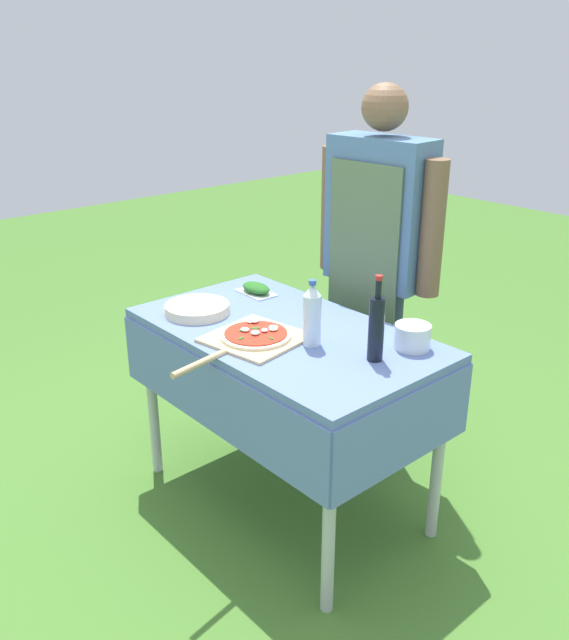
% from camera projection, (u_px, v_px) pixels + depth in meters
% --- Properties ---
extents(ground_plane, '(12.00, 12.00, 0.00)m').
position_uv_depth(ground_plane, '(285.00, 499.00, 2.95)').
color(ground_plane, '#477A2D').
extents(prep_table, '(1.25, 0.73, 0.81)m').
position_uv_depth(prep_table, '(285.00, 353.00, 2.69)').
color(prep_table, '#607AB7').
rests_on(prep_table, ground).
extents(person_cook, '(0.64, 0.24, 1.70)m').
position_uv_depth(person_cook, '(377.00, 249.00, 2.99)').
color(person_cook, '#333D56').
rests_on(person_cook, ground).
extents(pizza_on_peel, '(0.38, 0.60, 0.05)m').
position_uv_depth(pizza_on_peel, '(252.00, 337.00, 2.55)').
color(pizza_on_peel, '#D1B27F').
rests_on(pizza_on_peel, prep_table).
extents(oil_bottle, '(0.06, 0.06, 0.31)m').
position_uv_depth(oil_bottle, '(376.00, 327.00, 2.35)').
color(oil_bottle, black).
rests_on(oil_bottle, prep_table).
extents(water_bottle, '(0.07, 0.07, 0.25)m').
position_uv_depth(water_bottle, '(312.00, 315.00, 2.47)').
color(water_bottle, silver).
rests_on(water_bottle, prep_table).
extents(herb_container, '(0.19, 0.12, 0.05)m').
position_uv_depth(herb_container, '(256.00, 289.00, 3.03)').
color(herb_container, silver).
rests_on(herb_container, prep_table).
extents(mixing_tub, '(0.13, 0.13, 0.09)m').
position_uv_depth(mixing_tub, '(412.00, 336.00, 2.47)').
color(mixing_tub, silver).
rests_on(mixing_tub, prep_table).
extents(plate_stack, '(0.27, 0.27, 0.04)m').
position_uv_depth(plate_stack, '(197.00, 309.00, 2.80)').
color(plate_stack, beige).
rests_on(plate_stack, prep_table).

